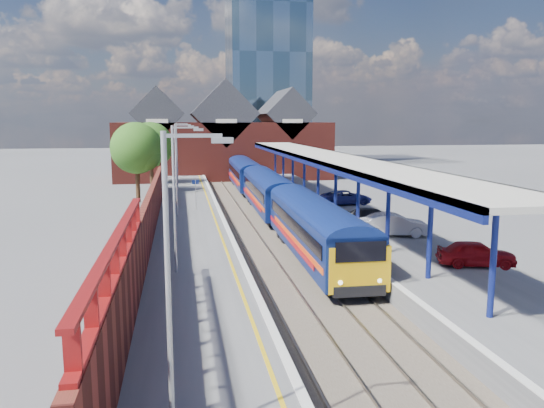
% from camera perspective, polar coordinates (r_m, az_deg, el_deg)
% --- Properties ---
extents(ground, '(240.00, 240.00, 0.00)m').
position_cam_1_polar(ground, '(50.18, -2.64, -0.49)').
color(ground, '#5B5B5E').
rests_on(ground, ground).
extents(ballast_bed, '(6.00, 76.00, 0.06)m').
position_cam_1_polar(ballast_bed, '(40.43, -0.85, -2.74)').
color(ballast_bed, '#473D33').
rests_on(ballast_bed, ground).
extents(rails, '(4.51, 76.00, 0.14)m').
position_cam_1_polar(rails, '(40.42, -0.85, -2.61)').
color(rails, slate).
rests_on(rails, ground).
extents(left_platform, '(5.00, 76.00, 1.00)m').
position_cam_1_polar(left_platform, '(39.87, -8.69, -2.32)').
color(left_platform, '#565659').
rests_on(left_platform, ground).
extents(right_platform, '(6.00, 76.00, 1.00)m').
position_cam_1_polar(right_platform, '(41.68, 7.32, -1.80)').
color(right_platform, '#565659').
rests_on(right_platform, ground).
extents(coping_left, '(0.30, 76.00, 0.05)m').
position_cam_1_polar(coping_left, '(39.88, -5.33, -1.48)').
color(coping_left, silver).
rests_on(coping_left, left_platform).
extents(coping_right, '(0.30, 76.00, 0.05)m').
position_cam_1_polar(coping_right, '(40.85, 3.51, -1.21)').
color(coping_right, silver).
rests_on(coping_right, right_platform).
extents(yellow_line, '(0.14, 76.00, 0.01)m').
position_cam_1_polar(yellow_line, '(39.85, -6.19, -1.53)').
color(yellow_line, yellow).
rests_on(yellow_line, left_platform).
extents(train, '(3.10, 65.95, 3.45)m').
position_cam_1_polar(train, '(55.24, -1.80, 2.60)').
color(train, navy).
rests_on(train, ground).
extents(canopy, '(4.50, 52.00, 4.48)m').
position_cam_1_polar(canopy, '(42.79, 6.02, 4.92)').
color(canopy, navy).
rests_on(canopy, right_platform).
extents(lamp_post_a, '(1.48, 0.18, 7.00)m').
position_cam_1_polar(lamp_post_a, '(11.57, -10.46, -7.32)').
color(lamp_post_a, '#A5A8AA').
rests_on(lamp_post_a, left_platform).
extents(lamp_post_b, '(1.48, 0.18, 7.00)m').
position_cam_1_polar(lamp_post_b, '(25.32, -10.19, 1.51)').
color(lamp_post_b, '#A5A8AA').
rests_on(lamp_post_b, left_platform).
extents(lamp_post_c, '(1.48, 0.18, 7.00)m').
position_cam_1_polar(lamp_post_c, '(41.24, -10.10, 4.32)').
color(lamp_post_c, '#A5A8AA').
rests_on(lamp_post_c, left_platform).
extents(lamp_post_d, '(1.48, 0.18, 7.00)m').
position_cam_1_polar(lamp_post_d, '(57.21, -10.06, 5.57)').
color(lamp_post_d, '#A5A8AA').
rests_on(lamp_post_d, left_platform).
extents(platform_sign, '(0.55, 0.08, 2.50)m').
position_cam_1_polar(platform_sign, '(43.48, -8.21, 1.55)').
color(platform_sign, '#A5A8AA').
rests_on(platform_sign, left_platform).
extents(brick_wall, '(0.35, 50.00, 3.86)m').
position_cam_1_polar(brick_wall, '(33.21, -13.01, -1.27)').
color(brick_wall, maroon).
rests_on(brick_wall, left_platform).
extents(station_building, '(30.00, 12.12, 13.78)m').
position_cam_1_polar(station_building, '(77.41, -5.30, 6.85)').
color(station_building, maroon).
rests_on(station_building, ground).
extents(glass_tower, '(14.20, 14.20, 40.30)m').
position_cam_1_polar(glass_tower, '(101.14, -0.59, 15.74)').
color(glass_tower, '#415D71').
rests_on(glass_tower, ground).
extents(tree_near, '(5.20, 5.20, 8.10)m').
position_cam_1_polar(tree_near, '(55.25, -14.23, 5.70)').
color(tree_near, '#382314').
rests_on(tree_near, ground).
extents(tree_far, '(5.20, 5.20, 8.10)m').
position_cam_1_polar(tree_far, '(63.17, -12.78, 6.12)').
color(tree_far, '#382314').
rests_on(tree_far, ground).
extents(parked_car_red, '(4.06, 2.49, 1.29)m').
position_cam_1_polar(parked_car_red, '(28.51, 21.11, -4.98)').
color(parked_car_red, maroon).
rests_on(parked_car_red, right_platform).
extents(parked_car_silver, '(4.58, 2.28, 1.44)m').
position_cam_1_polar(parked_car_silver, '(34.35, 12.95, -2.18)').
color(parked_car_silver, silver).
rests_on(parked_car_silver, right_platform).
extents(parked_car_dark, '(4.65, 2.82, 1.26)m').
position_cam_1_polar(parked_car_dark, '(37.32, 10.71, -1.37)').
color(parked_car_dark, black).
rests_on(parked_car_dark, right_platform).
extents(parked_car_blue, '(4.56, 2.31, 1.24)m').
position_cam_1_polar(parked_car_blue, '(46.57, 8.00, 0.71)').
color(parked_car_blue, navy).
rests_on(parked_car_blue, right_platform).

